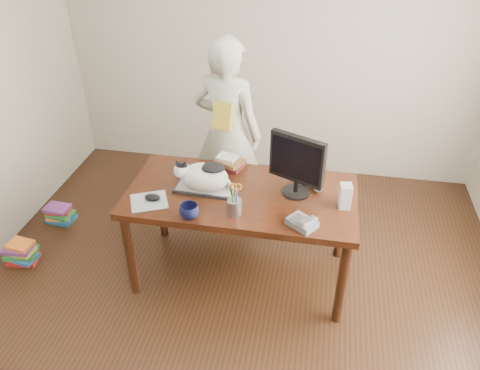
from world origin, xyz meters
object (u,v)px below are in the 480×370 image
book_pile_b (60,214)px  desk (243,204)px  mouse (152,197)px  book_pile_a (21,253)px  keyboard (206,189)px  cat (203,176)px  pen_cup (235,205)px  speaker (345,196)px  monitor (297,163)px  book_stack (229,162)px  coffee_mug (189,211)px  calculator (312,176)px  person (227,133)px  baseball (318,187)px  phone (303,222)px

book_pile_b → desk: bearing=-9.0°
mouse → book_pile_a: size_ratio=0.48×
book_pile_a → desk: bearing=9.0°
keyboard → cat: size_ratio=1.04×
pen_cup → speaker: 0.73m
desk → mouse: bearing=-154.6°
monitor → book_stack: size_ratio=1.67×
coffee_mug → calculator: bearing=38.6°
book_pile_b → calculator: bearing=-2.4°
monitor → book_pile_a: (-2.12, -0.26, -0.92)m
person → baseball: bearing=154.6°
pen_cup → desk: bearing=89.9°
keyboard → calculator: size_ratio=1.95×
pen_cup → book_pile_a: size_ratio=0.88×
desk → baseball: baseball is taller
cat → monitor: monitor is taller
coffee_mug → speaker: 1.03m
book_pile_a → calculator: bearing=11.7°
speaker → calculator: size_ratio=0.76×
person → book_pile_b: bearing=28.8°
monitor → coffee_mug: bearing=-124.1°
pen_cup → book_pile_b: bearing=161.1°
book_pile_a → speaker: bearing=3.9°
keyboard → speaker: (0.95, -0.01, 0.07)m
calculator → mouse: bearing=-153.8°
pen_cup → book_pile_b: (-1.72, 0.59, -0.74)m
monitor → book_pile_b: bearing=-163.6°
desk → book_pile_a: 1.85m
cat → baseball: 0.81m
monitor → calculator: 0.32m
mouse → book_pile_a: mouse is taller
person → phone: bearing=137.7°
phone → person: 1.25m
mouse → book_stack: bearing=26.9°
monitor → mouse: (-0.94, -0.25, -0.23)m
monitor → book_stack: 0.63m
phone → calculator: size_ratio=0.96×
desk → calculator: bearing=21.0°
person → book_pile_a: bearing=46.0°
mouse → book_stack: 0.68m
desk → book_pile_b: (-1.72, 0.27, -0.53)m
calculator → book_pile_b: calculator is taller
desk → phone: size_ratio=7.33×
calculator → person: (-0.73, 0.49, 0.03)m
calculator → speaker: bearing=-48.9°
pen_cup → phone: bearing=-6.4°
speaker → book_pile_b: size_ratio=0.67×
book_pile_a → monitor: bearing=6.9°
cat → phone: bearing=-17.6°
calculator → person: bearing=148.8°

